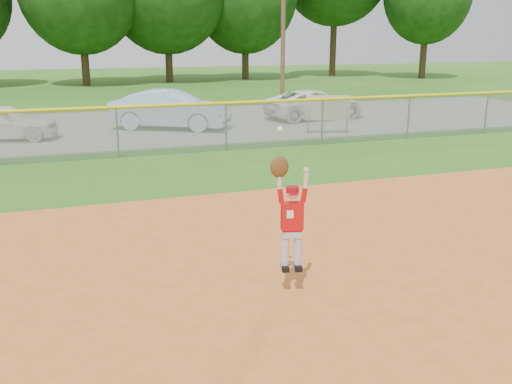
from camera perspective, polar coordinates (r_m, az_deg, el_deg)
ground at (r=8.08m, az=-5.98°, el=-10.50°), size 120.00×120.00×0.00m
parking_strip at (r=23.42m, az=-15.08°, el=6.24°), size 44.00×10.00×0.03m
car_white_a at (r=21.59m, az=-24.00°, el=6.42°), size 3.88×2.22×1.24m
car_blue at (r=22.38m, az=-8.54°, el=8.16°), size 4.73×3.60×1.49m
car_white_b at (r=25.13m, az=5.93°, el=8.71°), size 4.62×2.51×1.23m
sponsor_sign at (r=21.07m, az=7.21°, el=8.24°), size 1.56×0.51×1.44m
outfield_fence at (r=17.38m, az=-13.71°, el=6.21°), size 40.06×0.10×1.55m
power_lines at (r=29.24m, az=-14.66°, el=17.16°), size 19.40×0.24×9.00m
ballplayer at (r=7.75m, az=3.43°, el=-2.26°), size 0.54×0.29×2.00m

